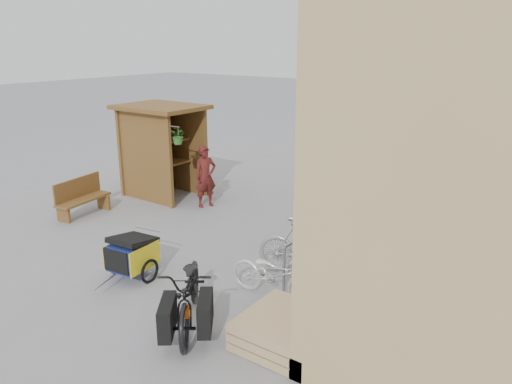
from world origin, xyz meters
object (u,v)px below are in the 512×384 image
Objects in this scene: cargo_bike at (190,293)px; bike_3 at (353,226)px; bench at (81,197)px; bike_0 at (274,274)px; person_kiosk at (206,177)px; bike_5 at (380,208)px; pallet_stack at (282,329)px; bike_7 at (399,196)px; shopping_carts at (447,179)px; bike_6 at (386,200)px; kiosk at (159,138)px; child_trailer at (132,253)px; bike_1 at (308,247)px; bike_4 at (368,215)px; bike_2 at (336,233)px.

cargo_bike reaches higher than bike_3.
bench is 5.94m from bike_0.
bike_5 is (4.18, 0.86, -0.22)m from person_kiosk.
person_kiosk is at bearing 92.04° from cargo_bike.
bench is 0.80× the size of bike_5.
pallet_stack is at bearing -22.60° from bench.
person_kiosk is (-3.39, 4.25, 0.25)m from cargo_bike.
bike_3 reaches higher than bike_7.
shopping_carts is 1.12× the size of bike_6.
kiosk is 1.79× the size of child_trailer.
shopping_carts is 2.01m from bike_7.
child_trailer is 0.69× the size of cargo_bike.
cargo_bike is 1.09× the size of bike_6.
cargo_bike is at bearing -171.16° from bike_5.
bike_5 is (-0.52, 4.71, 0.34)m from pallet_stack.
cargo_bike is at bearing 148.75° from bike_1.
child_trailer is at bearing 167.22° from bike_5.
pallet_stack is at bearing -175.46° from bike_6.
bench is 7.49m from bike_7.
kiosk reaches higher than bike_5.
bike_3 is at bearing 43.05° from cargo_bike.
bike_3 reaches higher than bike_4.
person_kiosk reaches higher than child_trailer.
pallet_stack is at bearing -177.58° from bike_1.
cargo_bike is at bearing -29.65° from bench.
bike_2 is (2.46, 2.90, 0.01)m from child_trailer.
pallet_stack is at bearing -9.08° from child_trailer.
child_trailer is (-3.19, -7.75, -0.10)m from shopping_carts.
kiosk reaches higher than cargo_bike.
kiosk is at bearing 53.15° from bike_1.
cargo_bike is 1.28× the size of bike_0.
child_trailer is 0.88× the size of bike_0.
bike_1 is 0.95× the size of bike_6.
kiosk is 1.20× the size of shopping_carts.
bike_5 is at bearing 53.35° from child_trailer.
bike_3 is at bearing -70.97° from person_kiosk.
bike_1 is 1.11× the size of bike_7.
bike_4 reaches higher than bike_7.
pallet_stack is 3.20m from child_trailer.
bike_1 is 1.09× the size of bike_3.
child_trailer is 0.88× the size of bike_7.
bike_6 is (0.63, 5.84, -0.03)m from cargo_bike.
bike_7 is at bearing 20.29° from kiosk.
bench is at bearing 166.06° from pallet_stack.
bike_3 reaches higher than bike_2.
bike_0 is 5.00m from bike_7.
bike_5 is (0.20, 1.65, 0.08)m from bike_2.
bike_3 is at bearing 46.03° from child_trailer.
pallet_stack is 2.16m from bike_1.
person_kiosk is 4.13m from bike_4.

